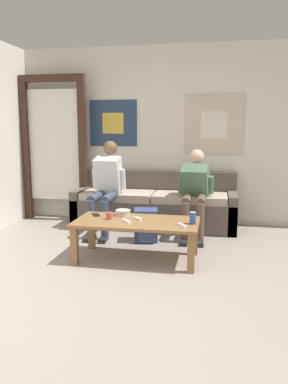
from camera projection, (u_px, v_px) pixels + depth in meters
The scene contains 15 objects.
ground_plane at pixel (111, 302), 3.03m from camera, with size 18.00×18.00×0.00m, color gray.
wall_back at pixel (162, 136), 5.48m from camera, with size 10.00×0.07×2.55m.
door_frame at pixel (54, 141), 5.58m from camera, with size 1.00×0.10×2.15m.
couch at pixel (154, 207), 5.32m from camera, with size 2.27×0.70×0.77m.
coffee_table at pixel (137, 227), 3.96m from camera, with size 1.30×0.65×0.43m.
person_seated_adult at pixel (106, 183), 5.01m from camera, with size 0.47×0.90×1.21m.
person_seated_teen at pixel (195, 189), 4.84m from camera, with size 0.47×0.90×1.11m.
backpack at pixel (146, 226), 4.63m from camera, with size 0.33×0.33×0.40m.
ceramic_bowl at pixel (123, 212), 4.18m from camera, with size 0.17×0.17×0.06m.
pillar_candle at pixel (109, 216), 4.01m from camera, with size 0.07×0.07×0.09m.
drink_can_blue at pixel (193, 218), 3.81m from camera, with size 0.07×0.07×0.12m.
game_controller_near_left at pixel (182, 225), 3.72m from camera, with size 0.10×0.14×0.03m.
game_controller_near_right at pixel (137, 218), 4.01m from camera, with size 0.13×0.12×0.03m.
game_controller_far_center at pixel (127, 221), 3.87m from camera, with size 0.12×0.13×0.03m.
cell_phone at pixel (96, 215), 4.19m from camera, with size 0.13×0.15×0.01m.
Camera 1 is at (0.81, -2.73, 1.41)m, focal length 35.00 mm.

